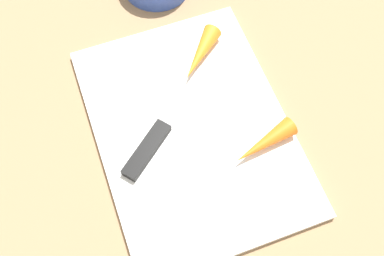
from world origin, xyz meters
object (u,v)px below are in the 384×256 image
Objects in this scene: cutting_board at (192,130)px; carrot_long at (200,54)px; carrot_short at (264,143)px; knife at (152,142)px.

cutting_board is 3.85× the size of carrot_long.
carrot_short is 0.17m from carrot_long.
knife reaches higher than cutting_board.
carrot_short reaches higher than knife.
cutting_board is at bearing 19.01° from carrot_long.
cutting_board is 3.86× the size of carrot_short.
knife is 0.15m from carrot_short.
cutting_board is 0.10m from carrot_short.
carrot_long is (0.16, 0.03, 0.00)m from carrot_short.
knife is 1.80× the size of carrot_long.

